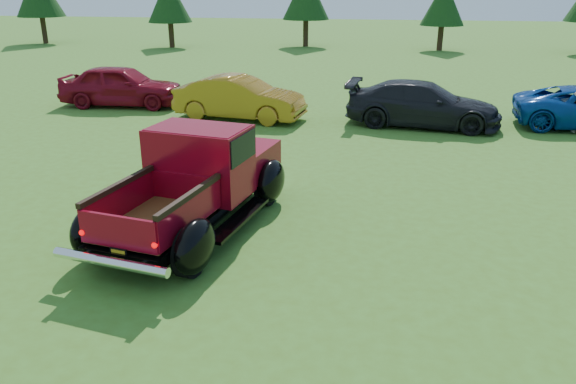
# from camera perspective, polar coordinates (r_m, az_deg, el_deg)

# --- Properties ---
(ground) EXTENTS (120.00, 120.00, 0.00)m
(ground) POSITION_cam_1_polar(r_m,az_deg,el_deg) (10.14, -3.38, -4.79)
(ground) COLOR #41661D
(ground) RESTS_ON ground
(tree_west) EXTENTS (2.94, 2.94, 4.60)m
(tree_west) POSITION_cam_1_polar(r_m,az_deg,el_deg) (40.45, -12.01, 18.58)
(tree_west) COLOR #332114
(tree_west) RESTS_ON ground
(tree_mid_right) EXTENTS (2.82, 2.82, 4.40)m
(tree_mid_right) POSITION_cam_1_polar(r_m,az_deg,el_deg) (39.16, 15.52, 18.04)
(tree_mid_right) COLOR #332114
(tree_mid_right) RESTS_ON ground
(pickup_truck) EXTENTS (3.12, 5.25, 1.85)m
(pickup_truck) POSITION_cam_1_polar(r_m,az_deg,el_deg) (10.70, -8.81, 1.48)
(pickup_truck) COLOR black
(pickup_truck) RESTS_ON ground
(show_car_red) EXTENTS (4.46, 1.97, 1.49)m
(show_car_red) POSITION_cam_1_polar(r_m,az_deg,el_deg) (21.71, -16.57, 10.34)
(show_car_red) COLOR maroon
(show_car_red) RESTS_ON ground
(show_car_yellow) EXTENTS (4.46, 2.12, 1.41)m
(show_car_yellow) POSITION_cam_1_polar(r_m,az_deg,el_deg) (18.85, -4.94, 9.50)
(show_car_yellow) COLOR #A46F15
(show_car_yellow) RESTS_ON ground
(show_car_grey) EXTENTS (5.01, 2.57, 1.39)m
(show_car_grey) POSITION_cam_1_polar(r_m,az_deg,el_deg) (18.38, 13.54, 8.68)
(show_car_grey) COLOR black
(show_car_grey) RESTS_ON ground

